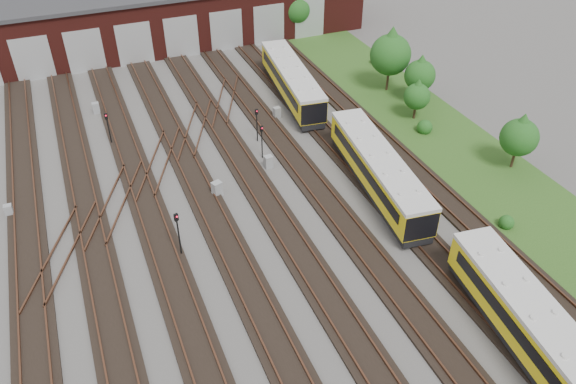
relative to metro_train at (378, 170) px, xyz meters
name	(u,v)px	position (x,y,z in m)	size (l,w,h in m)	color
ground	(271,264)	(-10.00, -4.34, -1.77)	(120.00, 120.00, 0.00)	#4B4946
track_network	(266,258)	(-10.17, -3.75, -1.66)	(30.40, 70.00, 0.33)	black
maintenance_shed	(141,14)	(-10.01, 35.63, 1.43)	(51.00, 12.50, 6.35)	#4A1612
grass_verge	(434,130)	(9.00, 5.66, -1.74)	(8.00, 55.00, 0.05)	#244B19
metro_train	(378,170)	(0.00, 0.00, 0.00)	(4.07, 45.80, 2.81)	black
signal_mast_0	(178,230)	(-14.98, -1.36, 0.37)	(0.29, 0.27, 3.37)	black
signal_mast_1	(108,125)	(-17.04, 14.13, 0.09)	(0.27, 0.25, 2.88)	black
signal_mast_2	(257,121)	(-5.68, 9.93, 0.13)	(0.24, 0.22, 2.99)	black
signal_mast_3	(262,138)	(-6.21, 7.37, 0.08)	(0.26, 0.25, 2.89)	black
relay_cabinet_0	(9,210)	(-25.00, 7.20, -1.32)	(0.54, 0.45, 0.90)	#959799
relay_cabinet_1	(96,108)	(-17.47, 20.17, -1.27)	(0.60, 0.50, 1.00)	#959799
relay_cabinet_2	(217,189)	(-10.99, 3.94, -1.20)	(0.68, 0.57, 1.13)	#959799
relay_cabinet_3	(268,162)	(-6.25, 5.87, -1.25)	(0.62, 0.52, 1.04)	#959799
relay_cabinet_4	(277,113)	(-2.68, 13.08, -1.27)	(0.59, 0.50, 0.99)	#959799
tree_0	(296,5)	(6.72, 30.63, 1.81)	(3.36, 3.36, 5.57)	#382719
tree_1	(420,72)	(10.54, 10.86, 1.24)	(2.83, 2.83, 4.69)	#382719
tree_2	(391,50)	(9.23, 14.05, 2.33)	(3.85, 3.85, 6.38)	#382719
tree_3	(417,94)	(8.54, 8.17, 0.69)	(2.31, 2.31, 3.83)	#382719
tree_4	(520,133)	(11.26, -1.42, 1.29)	(2.88, 2.88, 4.77)	#382719
bush_0	(507,221)	(6.00, -7.04, -1.25)	(1.03, 1.03, 1.03)	#194B15
bush_1	(425,125)	(8.04, 5.80, -1.11)	(1.32, 1.32, 1.32)	#194B15
bush_2	(378,58)	(11.55, 19.78, -1.07)	(1.40, 1.40, 1.40)	#194B15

